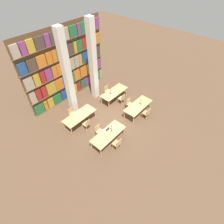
# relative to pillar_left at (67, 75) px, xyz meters

# --- Properties ---
(ground_plane) EXTENTS (40.00, 40.00, 0.00)m
(ground_plane) POSITION_rel_pillar_left_xyz_m (1.14, -2.68, -3.00)
(ground_plane) COLOR brown
(bookshelf_bank) EXTENTS (6.93, 0.35, 5.50)m
(bookshelf_bank) POSITION_rel_pillar_left_xyz_m (1.15, 1.57, -0.37)
(bookshelf_bank) COLOR brown
(bookshelf_bank) RESTS_ON ground_plane
(pillar_left) EXTENTS (0.45, 0.45, 6.00)m
(pillar_left) POSITION_rel_pillar_left_xyz_m (0.00, 0.00, 0.00)
(pillar_left) COLOR silver
(pillar_left) RESTS_ON ground_plane
(pillar_center) EXTENTS (0.45, 0.45, 6.00)m
(pillar_center) POSITION_rel_pillar_left_xyz_m (2.27, 0.00, 0.00)
(pillar_center) COLOR silver
(pillar_center) RESTS_ON ground_plane
(reading_table_0) EXTENTS (2.32, 0.95, 0.76)m
(reading_table_0) POSITION_rel_pillar_left_xyz_m (-0.51, -3.94, -2.31)
(reading_table_0) COLOR tan
(reading_table_0) RESTS_ON ground_plane
(chair_0) EXTENTS (0.42, 0.40, 0.90)m
(chair_0) POSITION_rel_pillar_left_xyz_m (-0.55, -4.69, -2.51)
(chair_0) COLOR tan
(chair_0) RESTS_ON ground_plane
(chair_1) EXTENTS (0.42, 0.40, 0.90)m
(chair_1) POSITION_rel_pillar_left_xyz_m (-0.55, -3.18, -2.51)
(chair_1) COLOR tan
(chair_1) RESTS_ON ground_plane
(desk_lamp_0) EXTENTS (0.14, 0.14, 0.48)m
(desk_lamp_0) POSITION_rel_pillar_left_xyz_m (-0.19, -3.92, -1.91)
(desk_lamp_0) COLOR brown
(desk_lamp_0) RESTS_ON reading_table_0
(laptop) EXTENTS (0.32, 0.22, 0.21)m
(laptop) POSITION_rel_pillar_left_xyz_m (-0.33, -3.66, -2.20)
(laptop) COLOR silver
(laptop) RESTS_ON reading_table_0
(reading_table_1) EXTENTS (2.32, 0.95, 0.76)m
(reading_table_1) POSITION_rel_pillar_left_xyz_m (2.83, -3.82, -2.31)
(reading_table_1) COLOR tan
(reading_table_1) RESTS_ON ground_plane
(chair_2) EXTENTS (0.42, 0.40, 0.90)m
(chair_2) POSITION_rel_pillar_left_xyz_m (2.83, -4.57, -2.51)
(chair_2) COLOR tan
(chair_2) RESTS_ON ground_plane
(chair_3) EXTENTS (0.42, 0.40, 0.90)m
(chair_3) POSITION_rel_pillar_left_xyz_m (2.83, -3.06, -2.51)
(chair_3) COLOR tan
(chair_3) RESTS_ON ground_plane
(desk_lamp_1) EXTENTS (0.14, 0.14, 0.43)m
(desk_lamp_1) POSITION_rel_pillar_left_xyz_m (3.06, -3.84, -1.95)
(desk_lamp_1) COLOR brown
(desk_lamp_1) RESTS_ON reading_table_1
(reading_table_2) EXTENTS (2.32, 0.95, 0.76)m
(reading_table_2) POSITION_rel_pillar_left_xyz_m (-0.61, -1.41, -2.31)
(reading_table_2) COLOR tan
(reading_table_2) RESTS_ON ground_plane
(chair_4) EXTENTS (0.42, 0.40, 0.90)m
(chair_4) POSITION_rel_pillar_left_xyz_m (-0.65, -2.17, -2.51)
(chair_4) COLOR tan
(chair_4) RESTS_ON ground_plane
(chair_5) EXTENTS (0.42, 0.40, 0.90)m
(chair_5) POSITION_rel_pillar_left_xyz_m (-0.65, -0.66, -2.51)
(chair_5) COLOR tan
(chair_5) RESTS_ON ground_plane
(reading_table_3) EXTENTS (2.32, 0.95, 0.76)m
(reading_table_3) POSITION_rel_pillar_left_xyz_m (2.91, -1.48, -2.31)
(reading_table_3) COLOR tan
(reading_table_3) RESTS_ON ground_plane
(chair_6) EXTENTS (0.42, 0.40, 0.90)m
(chair_6) POSITION_rel_pillar_left_xyz_m (2.94, -2.24, -2.51)
(chair_6) COLOR tan
(chair_6) RESTS_ON ground_plane
(chair_7) EXTENTS (0.42, 0.40, 0.90)m
(chair_7) POSITION_rel_pillar_left_xyz_m (2.94, -0.72, -2.51)
(chair_7) COLOR tan
(chair_7) RESTS_ON ground_plane
(desk_lamp_2) EXTENTS (0.14, 0.14, 0.40)m
(desk_lamp_2) POSITION_rel_pillar_left_xyz_m (2.52, -1.44, -1.97)
(desk_lamp_2) COLOR brown
(desk_lamp_2) RESTS_ON reading_table_3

